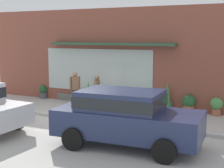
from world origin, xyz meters
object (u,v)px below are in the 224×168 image
(fire_hydrant, at_px, (75,103))
(potted_plant_near_hydrant, at_px, (167,97))
(potted_plant_doorstep, at_px, (216,105))
(potted_plant_by_entrance, at_px, (43,92))
(pedestrian_passerby, at_px, (75,86))
(potted_plant_window_center, at_px, (189,103))
(potted_plant_corner_tall, at_px, (88,92))
(pedestrian_with_handbag, at_px, (97,90))
(parked_car_navy, at_px, (125,115))
(potted_plant_trailing_edge, at_px, (143,102))

(fire_hydrant, height_order, potted_plant_near_hydrant, potted_plant_near_hydrant)
(potted_plant_doorstep, bearing_deg, potted_plant_by_entrance, 179.69)
(pedestrian_passerby, height_order, potted_plant_window_center, pedestrian_passerby)
(potted_plant_corner_tall, bearing_deg, potted_plant_near_hydrant, 0.41)
(pedestrian_with_handbag, bearing_deg, potted_plant_corner_tall, 29.10)
(pedestrian_passerby, xyz_separation_m, parked_car_navy, (4.24, -4.00, -0.02))
(pedestrian_passerby, height_order, potted_plant_near_hydrant, pedestrian_passerby)
(fire_hydrant, distance_m, potted_plant_window_center, 4.82)
(potted_plant_window_center, height_order, potted_plant_doorstep, potted_plant_window_center)
(pedestrian_with_handbag, height_order, potted_plant_trailing_edge, pedestrian_with_handbag)
(potted_plant_window_center, xyz_separation_m, potted_plant_corner_tall, (-4.84, -0.04, 0.11))
(fire_hydrant, xyz_separation_m, potted_plant_by_entrance, (-3.25, 2.05, -0.08))
(pedestrian_with_handbag, height_order, potted_plant_doorstep, pedestrian_with_handbag)
(pedestrian_passerby, distance_m, parked_car_navy, 5.83)
(potted_plant_window_center, bearing_deg, potted_plant_trailing_edge, 178.63)
(potted_plant_by_entrance, relative_size, potted_plant_doorstep, 0.91)
(potted_plant_near_hydrant, height_order, potted_plant_trailing_edge, potted_plant_near_hydrant)
(fire_hydrant, xyz_separation_m, potted_plant_window_center, (4.41, 1.94, 0.01))
(pedestrian_with_handbag, bearing_deg, potted_plant_near_hydrant, -80.07)
(parked_car_navy, distance_m, potted_plant_trailing_edge, 5.36)
(fire_hydrant, height_order, potted_plant_by_entrance, fire_hydrant)
(parked_car_navy, height_order, potted_plant_near_hydrant, parked_car_navy)
(pedestrian_with_handbag, distance_m, potted_plant_window_center, 3.93)
(potted_plant_doorstep, bearing_deg, potted_plant_window_center, -176.78)
(potted_plant_near_hydrant, distance_m, potted_plant_corner_tall, 3.90)
(potted_plant_near_hydrant, xyz_separation_m, potted_plant_trailing_edge, (-1.13, 0.06, -0.33))
(parked_car_navy, bearing_deg, pedestrian_passerby, 133.40)
(fire_hydrant, distance_m, pedestrian_with_handbag, 1.10)
(pedestrian_with_handbag, distance_m, potted_plant_corner_tall, 1.71)
(fire_hydrant, bearing_deg, potted_plant_doorstep, 19.87)
(parked_car_navy, bearing_deg, potted_plant_window_center, 79.08)
(potted_plant_trailing_edge, bearing_deg, potted_plant_by_entrance, 179.37)
(pedestrian_passerby, relative_size, potted_plant_by_entrance, 2.41)
(potted_plant_trailing_edge, bearing_deg, parked_car_navy, -74.93)
(pedestrian_with_handbag, bearing_deg, pedestrian_passerby, 68.28)
(potted_plant_window_center, xyz_separation_m, potted_plant_doorstep, (1.12, 0.06, -0.00))
(pedestrian_with_handbag, bearing_deg, fire_hydrant, 119.42)
(potted_plant_window_center, distance_m, potted_plant_by_entrance, 7.66)
(potted_plant_near_hydrant, bearing_deg, pedestrian_with_handbag, -155.81)
(potted_plant_window_center, relative_size, potted_plant_corner_tall, 0.72)
(potted_plant_trailing_edge, bearing_deg, potted_plant_corner_tall, -178.12)
(pedestrian_with_handbag, height_order, pedestrian_passerby, pedestrian_passerby)
(potted_plant_trailing_edge, bearing_deg, potted_plant_window_center, -1.37)
(potted_plant_doorstep, bearing_deg, potted_plant_trailing_edge, -179.76)
(pedestrian_with_handbag, relative_size, pedestrian_passerby, 0.94)
(pedestrian_passerby, height_order, potted_plant_corner_tall, pedestrian_passerby)
(fire_hydrant, bearing_deg, potted_plant_near_hydrant, 28.96)
(potted_plant_doorstep, distance_m, potted_plant_corner_tall, 5.96)
(potted_plant_window_center, bearing_deg, pedestrian_passerby, -167.48)
(parked_car_navy, bearing_deg, potted_plant_near_hydrant, 89.59)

